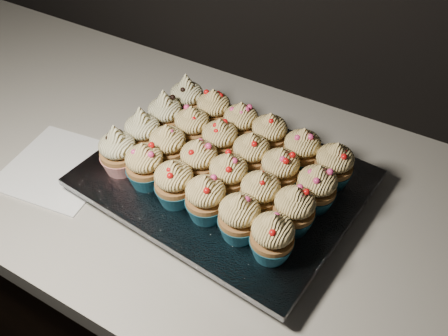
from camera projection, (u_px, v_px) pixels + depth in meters
name	position (u px, v px, depth m)	size (l,w,h in m)	color
worktop	(350.00, 243.00, 0.79)	(2.44, 0.64, 0.04)	beige
napkin	(60.00, 168.00, 0.89)	(0.18, 0.18, 0.00)	white
baking_tray	(224.00, 185.00, 0.84)	(0.40, 0.30, 0.02)	black
foil_lining	(224.00, 178.00, 0.83)	(0.43, 0.34, 0.01)	silver
cupcake_0	(118.00, 151.00, 0.81)	(0.06, 0.06, 0.10)	red
cupcake_1	(145.00, 165.00, 0.79)	(0.06, 0.06, 0.08)	#17576D
cupcake_2	(174.00, 183.00, 0.76)	(0.06, 0.06, 0.08)	#17576D
cupcake_3	(206.00, 198.00, 0.74)	(0.06, 0.06, 0.08)	#17576D
cupcake_4	(239.00, 217.00, 0.71)	(0.06, 0.06, 0.08)	#17576D
cupcake_5	(272.00, 237.00, 0.68)	(0.06, 0.06, 0.08)	#17576D
cupcake_6	(143.00, 133.00, 0.84)	(0.06, 0.06, 0.10)	red
cupcake_7	(168.00, 147.00, 0.82)	(0.06, 0.06, 0.08)	#17576D
cupcake_8	(199.00, 161.00, 0.79)	(0.06, 0.06, 0.08)	#17576D
cupcake_9	(229.00, 176.00, 0.77)	(0.06, 0.06, 0.08)	#17576D
cupcake_10	(260.00, 194.00, 0.74)	(0.06, 0.06, 0.08)	#17576D
cupcake_11	(294.00, 209.00, 0.72)	(0.06, 0.06, 0.08)	#17576D
cupcake_12	(165.00, 116.00, 0.88)	(0.06, 0.06, 0.10)	red
cupcake_13	(192.00, 128.00, 0.86)	(0.06, 0.06, 0.08)	#17576D
cupcake_14	(220.00, 141.00, 0.83)	(0.06, 0.06, 0.08)	#17576D
cupcake_15	(251.00, 155.00, 0.81)	(0.06, 0.06, 0.08)	#17576D
cupcake_16	(280.00, 170.00, 0.78)	(0.06, 0.06, 0.08)	#17576D
cupcake_17	(316.00, 188.00, 0.75)	(0.06, 0.06, 0.08)	#17576D
cupcake_18	(187.00, 99.00, 0.91)	(0.06, 0.06, 0.10)	red
cupcake_19	(214.00, 111.00, 0.89)	(0.06, 0.06, 0.08)	#17576D
cupcake_20	(241.00, 124.00, 0.86)	(0.06, 0.06, 0.08)	#17576D
cupcake_21	(269.00, 135.00, 0.84)	(0.06, 0.06, 0.08)	#17576D
cupcake_22	(302.00, 150.00, 0.81)	(0.06, 0.06, 0.08)	#17576D
cupcake_23	(334.00, 165.00, 0.79)	(0.06, 0.06, 0.08)	#17576D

